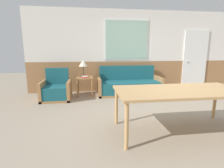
# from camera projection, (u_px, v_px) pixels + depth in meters

# --- Properties ---
(ground_plane) EXTENTS (16.00, 16.00, 0.00)m
(ground_plane) POSITION_uv_depth(u_px,v_px,m) (167.00, 118.00, 3.68)
(ground_plane) COLOR gray
(wall_back) EXTENTS (7.20, 0.09, 2.70)m
(wall_back) POSITION_uv_depth(u_px,v_px,m) (135.00, 51.00, 5.96)
(wall_back) COLOR #996B42
(wall_back) RESTS_ON ground_plane
(couch) EXTENTS (2.02, 0.84, 0.88)m
(couch) POSITION_uv_depth(u_px,v_px,m) (129.00, 86.00, 5.64)
(couch) COLOR #9E7042
(couch) RESTS_ON ground_plane
(armchair) EXTENTS (0.81, 0.73, 0.88)m
(armchair) POSITION_uv_depth(u_px,v_px,m) (56.00, 91.00, 4.97)
(armchair) COLOR #9E7042
(armchair) RESTS_ON ground_plane
(side_table) EXTENTS (0.49, 0.49, 0.58)m
(side_table) POSITION_uv_depth(u_px,v_px,m) (85.00, 81.00, 5.37)
(side_table) COLOR #9E7042
(side_table) RESTS_ON ground_plane
(table_lamp) EXTENTS (0.28, 0.28, 0.52)m
(table_lamp) POSITION_uv_depth(u_px,v_px,m) (83.00, 64.00, 5.35)
(table_lamp) COLOR #262628
(table_lamp) RESTS_ON side_table
(book_stack) EXTENTS (0.21, 0.14, 0.05)m
(book_stack) POSITION_uv_depth(u_px,v_px,m) (85.00, 77.00, 5.26)
(book_stack) COLOR #B22823
(book_stack) RESTS_ON side_table
(dining_table) EXTENTS (2.18, 1.02, 0.75)m
(dining_table) POSITION_uv_depth(u_px,v_px,m) (181.00, 93.00, 2.97)
(dining_table) COLOR tan
(dining_table) RESTS_ON ground_plane
(entry_door) EXTENTS (0.90, 0.09, 2.08)m
(entry_door) POSITION_uv_depth(u_px,v_px,m) (195.00, 60.00, 6.27)
(entry_door) COLOR white
(entry_door) RESTS_ON ground_plane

